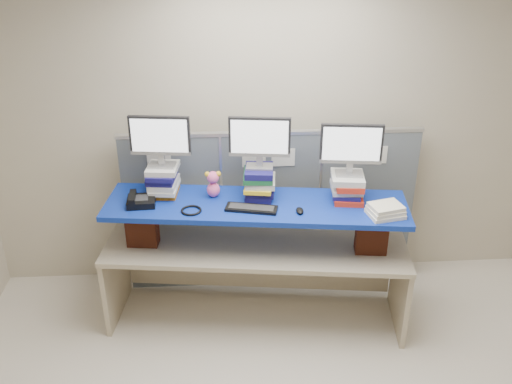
{
  "coord_description": "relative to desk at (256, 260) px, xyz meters",
  "views": [
    {
      "loc": [
        -0.43,
        -2.68,
        3.24
      ],
      "look_at": [
        -0.17,
        1.26,
        1.23
      ],
      "focal_mm": 40.0,
      "sensor_mm": 36.0,
      "label": 1
    }
  ],
  "objects": [
    {
      "name": "desk_phone",
      "position": [
        -0.9,
        0.04,
        0.56
      ],
      "size": [
        0.23,
        0.21,
        0.09
      ],
      "rotation": [
        0.0,
        0.0,
        0.05
      ],
      "color": "black",
      "rests_on": "blue_board"
    },
    {
      "name": "binder_stack",
      "position": [
        0.96,
        -0.26,
        0.57
      ],
      "size": [
        0.29,
        0.25,
        0.09
      ],
      "rotation": [
        0.0,
        0.0,
        0.22
      ],
      "color": "white",
      "rests_on": "blue_board"
    },
    {
      "name": "monitor_right",
      "position": [
        0.73,
        0.03,
        0.98
      ],
      "size": [
        0.48,
        0.16,
        0.41
      ],
      "rotation": [
        0.0,
        0.0,
        -0.13
      ],
      "color": "#97979B",
      "rests_on": "book_stack_right"
    },
    {
      "name": "cubicle_partition",
      "position": [
        0.17,
        0.52,
        0.17
      ],
      "size": [
        2.6,
        0.06,
        1.53
      ],
      "color": "#4F565D",
      "rests_on": "ground"
    },
    {
      "name": "plush_toy",
      "position": [
        -0.33,
        0.14,
        0.64
      ],
      "size": [
        0.13,
        0.1,
        0.22
      ],
      "rotation": [
        0.0,
        0.0,
        -0.36
      ],
      "color": "pink",
      "rests_on": "blue_board"
    },
    {
      "name": "brick_pier_right",
      "position": [
        0.9,
        -0.17,
        0.32
      ],
      "size": [
        0.26,
        0.16,
        0.34
      ],
      "primitive_type": "cube",
      "rotation": [
        0.0,
        0.0,
        -0.13
      ],
      "color": "maroon",
      "rests_on": "desk"
    },
    {
      "name": "book_stack_right",
      "position": [
        0.73,
        0.03,
        0.64
      ],
      "size": [
        0.29,
        0.33,
        0.22
      ],
      "color": "red",
      "rests_on": "blue_board"
    },
    {
      "name": "room",
      "position": [
        0.17,
        -1.26,
        0.8
      ],
      "size": [
        5.0,
        4.0,
        2.8
      ],
      "color": "#BFB49D",
      "rests_on": "ground"
    },
    {
      "name": "headset",
      "position": [
        -0.5,
        -0.1,
        0.54
      ],
      "size": [
        0.21,
        0.21,
        0.02
      ],
      "primitive_type": "torus",
      "rotation": [
        0.0,
        0.0,
        -0.4
      ],
      "color": "black",
      "rests_on": "blue_board"
    },
    {
      "name": "book_stack_center",
      "position": [
        0.04,
        0.12,
        0.66
      ],
      "size": [
        0.27,
        0.33,
        0.26
      ],
      "color": "#161355",
      "rests_on": "blue_board"
    },
    {
      "name": "monitor_left",
      "position": [
        -0.73,
        0.21,
        1.01
      ],
      "size": [
        0.48,
        0.16,
        0.41
      ],
      "rotation": [
        0.0,
        0.0,
        -0.13
      ],
      "color": "#97979B",
      "rests_on": "book_stack_left"
    },
    {
      "name": "blue_board",
      "position": [
        -0.0,
        0.0,
        0.51
      ],
      "size": [
        2.43,
        0.89,
        0.04
      ],
      "primitive_type": "cube",
      "rotation": [
        0.0,
        0.0,
        -0.13
      ],
      "color": "#0C2B98",
      "rests_on": "brick_pier_left"
    },
    {
      "name": "brick_pier_left",
      "position": [
        -0.92,
        0.07,
        0.32
      ],
      "size": [
        0.26,
        0.16,
        0.34
      ],
      "primitive_type": "cube",
      "rotation": [
        0.0,
        0.0,
        -0.13
      ],
      "color": "maroon",
      "rests_on": "desk"
    },
    {
      "name": "desk",
      "position": [
        0.0,
        0.0,
        0.0
      ],
      "size": [
        2.53,
        1.02,
        0.75
      ],
      "rotation": [
        0.0,
        0.0,
        -0.13
      ],
      "color": "tan",
      "rests_on": "ground"
    },
    {
      "name": "mouse",
      "position": [
        0.32,
        -0.17,
        0.55
      ],
      "size": [
        0.07,
        0.11,
        0.03
      ],
      "primitive_type": "ellipsoid",
      "rotation": [
        0.0,
        0.0,
        -0.15
      ],
      "color": "black",
      "rests_on": "blue_board"
    },
    {
      "name": "monitor_center",
      "position": [
        0.04,
        0.11,
        1.02
      ],
      "size": [
        0.48,
        0.16,
        0.41
      ],
      "rotation": [
        0.0,
        0.0,
        -0.13
      ],
      "color": "#97979B",
      "rests_on": "book_stack_center"
    },
    {
      "name": "book_stack_left",
      "position": [
        -0.73,
        0.22,
        0.66
      ],
      "size": [
        0.27,
        0.33,
        0.25
      ],
      "color": "#B26410",
      "rests_on": "blue_board"
    },
    {
      "name": "keyboard",
      "position": [
        -0.04,
        -0.1,
        0.54
      ],
      "size": [
        0.42,
        0.22,
        0.03
      ],
      "rotation": [
        0.0,
        0.0,
        -0.23
      ],
      "color": "black",
      "rests_on": "blue_board"
    }
  ]
}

